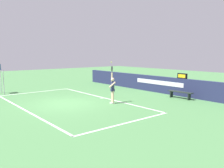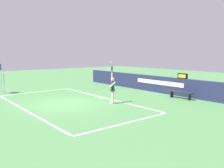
% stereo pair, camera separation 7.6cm
% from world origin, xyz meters
% --- Properties ---
extents(ground_plane, '(60.00, 60.00, 0.00)m').
position_xyz_m(ground_plane, '(0.00, 0.00, 0.00)').
color(ground_plane, '#4A8149').
extents(court_lines, '(10.80, 5.58, 0.00)m').
position_xyz_m(court_lines, '(0.00, 0.20, 0.00)').
color(court_lines, white).
rests_on(court_lines, ground).
extents(back_wall, '(16.09, 0.30, 1.28)m').
position_xyz_m(back_wall, '(0.00, 7.62, 0.64)').
color(back_wall, '#22264C').
rests_on(back_wall, ground).
extents(speed_display, '(0.75, 0.15, 0.37)m').
position_xyz_m(speed_display, '(3.05, 7.62, 1.47)').
color(speed_display, black).
rests_on(speed_display, back_wall).
extents(tennis_player, '(0.44, 0.44, 2.32)m').
position_xyz_m(tennis_player, '(1.80, 2.21, 0.96)').
color(tennis_player, beige).
rests_on(tennis_player, ground).
extents(tennis_ball, '(0.07, 0.07, 0.07)m').
position_xyz_m(tennis_ball, '(1.85, 2.08, 2.54)').
color(tennis_ball, '#CBE138').
extents(courtside_bench_near, '(1.81, 0.48, 0.49)m').
position_xyz_m(courtside_bench_near, '(3.50, 6.77, 0.38)').
color(courtside_bench_near, black).
rests_on(courtside_bench_near, ground).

